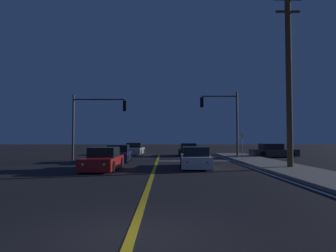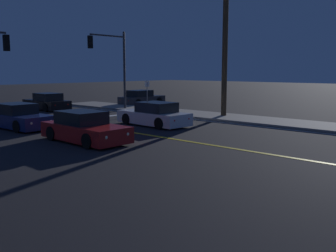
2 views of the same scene
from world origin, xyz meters
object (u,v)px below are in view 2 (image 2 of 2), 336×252
at_px(car_lead_oncoming_white, 154,115).
at_px(street_sign_corner, 147,91).
at_px(utility_pole_right, 225,30).
at_px(car_mid_block_black, 47,103).
at_px(car_far_approaching_charcoal, 142,98).
at_px(car_following_oncoming_red, 84,128).
at_px(car_distant_tail_navy, 18,117).
at_px(traffic_signal_near_right, 113,58).

bearing_deg(car_lead_oncoming_white, street_sign_corner, 51.31).
bearing_deg(car_lead_oncoming_white, utility_pole_right, -6.46).
xyz_separation_m(car_mid_block_black, street_sign_corner, (3.81, -7.49, 1.02)).
distance_m(car_far_approaching_charcoal, street_sign_corner, 6.81).
relative_size(car_lead_oncoming_white, car_following_oncoming_red, 1.01).
xyz_separation_m(car_distant_tail_navy, car_far_approaching_charcoal, (14.38, 5.17, -0.00)).
distance_m(car_distant_tail_navy, car_following_oncoming_red, 5.96).
height_order(car_distant_tail_navy, car_lead_oncoming_white, same).
distance_m(car_distant_tail_navy, street_sign_corner, 10.05).
distance_m(car_far_approaching_charcoal, car_lead_oncoming_white, 13.23).
distance_m(car_mid_block_black, utility_pole_right, 15.17).
xyz_separation_m(car_mid_block_black, utility_pole_right, (5.21, -13.29, 5.15)).
bearing_deg(car_following_oncoming_red, car_far_approaching_charcoal, -141.33).
bearing_deg(traffic_signal_near_right, car_mid_block_black, -57.89).
distance_m(car_mid_block_black, car_lead_oncoming_white, 12.37).
bearing_deg(car_lead_oncoming_white, car_distant_tail_navy, 142.62).
height_order(utility_pole_right, street_sign_corner, utility_pole_right).
bearing_deg(car_following_oncoming_red, utility_pole_right, -178.05).
distance_m(car_mid_block_black, car_following_oncoming_red, 14.84).
xyz_separation_m(car_mid_block_black, traffic_signal_near_right, (2.94, -4.69, 3.43)).
relative_size(car_lead_oncoming_white, street_sign_corner, 1.90).
height_order(car_following_oncoming_red, traffic_signal_near_right, traffic_signal_near_right).
xyz_separation_m(car_far_approaching_charcoal, car_mid_block_black, (-8.19, 2.38, 0.00)).
bearing_deg(car_following_oncoming_red, traffic_signal_near_right, -135.02).
bearing_deg(car_following_oncoming_red, car_distant_tail_navy, -88.72).
height_order(car_distant_tail_navy, car_mid_block_black, same).
relative_size(traffic_signal_near_right, street_sign_corner, 2.55).
height_order(car_far_approaching_charcoal, car_mid_block_black, same).
bearing_deg(car_mid_block_black, traffic_signal_near_right, -57.66).
xyz_separation_m(car_following_oncoming_red, utility_pole_right, (11.35, 0.22, 5.15)).
height_order(car_mid_block_black, utility_pole_right, utility_pole_right).
distance_m(car_distant_tail_navy, car_mid_block_black, 9.76).
relative_size(car_distant_tail_navy, utility_pole_right, 0.41).
xyz_separation_m(traffic_signal_near_right, utility_pole_right, (2.27, -8.60, 1.71)).
bearing_deg(car_mid_block_black, utility_pole_right, -68.36).
distance_m(car_lead_oncoming_white, street_sign_corner, 6.58).
relative_size(car_distant_tail_navy, car_mid_block_black, 1.03).
relative_size(car_following_oncoming_red, traffic_signal_near_right, 0.74).
height_order(car_lead_oncoming_white, car_following_oncoming_red, same).
bearing_deg(car_following_oncoming_red, car_lead_oncoming_white, -167.61).
bearing_deg(street_sign_corner, car_lead_oncoming_white, -131.50).
bearing_deg(street_sign_corner, car_following_oncoming_red, -148.82).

